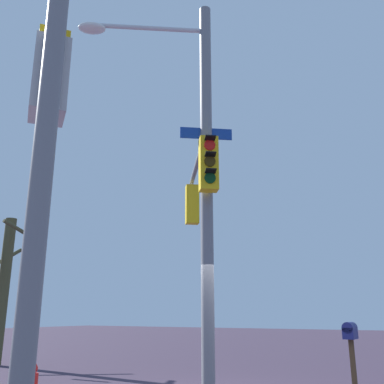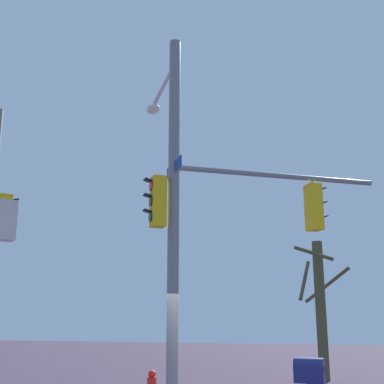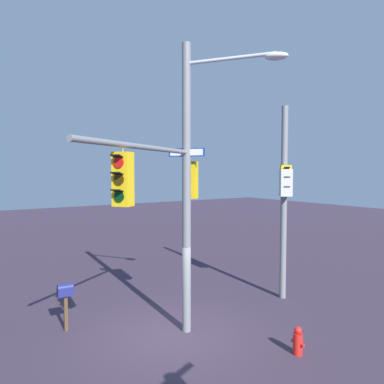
{
  "view_description": "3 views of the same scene",
  "coord_description": "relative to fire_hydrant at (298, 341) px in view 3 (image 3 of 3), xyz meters",
  "views": [
    {
      "loc": [
        -3.88,
        8.01,
        1.59
      ],
      "look_at": [
        0.24,
        0.72,
        3.94
      ],
      "focal_mm": 40.66,
      "sensor_mm": 36.0,
      "label": 1
    },
    {
      "loc": [
        -10.26,
        -3.41,
        1.92
      ],
      "look_at": [
        0.33,
        0.16,
        4.73
      ],
      "focal_mm": 48.68,
      "sensor_mm": 36.0,
      "label": 2
    },
    {
      "loc": [
        8.94,
        -5.35,
        4.71
      ],
      "look_at": [
        0.35,
        0.46,
        4.12
      ],
      "focal_mm": 34.62,
      "sensor_mm": 36.0,
      "label": 3
    }
  ],
  "objects": [
    {
      "name": "mailbox",
      "position": [
        -4.77,
        -4.55,
        0.76
      ],
      "size": [
        0.27,
        0.45,
        1.41
      ],
      "rotation": [
        0.0,
        0.0,
        3.08
      ],
      "color": "#4C3823",
      "rests_on": "ground"
    },
    {
      "name": "ground_plane",
      "position": [
        -2.8,
        -2.08,
        -0.34
      ],
      "size": [
        80.0,
        80.0,
        0.0
      ],
      "primitive_type": "plane",
      "color": "#392C3D"
    },
    {
      "name": "fire_hydrant",
      "position": [
        0.0,
        0.0,
        0.0
      ],
      "size": [
        0.38,
        0.24,
        0.73
      ],
      "color": "red",
      "rests_on": "ground"
    },
    {
      "name": "secondary_pole_assembly",
      "position": [
        -3.04,
        2.83,
        3.55
      ],
      "size": [
        0.73,
        0.67,
        7.06
      ],
      "rotation": [
        0.0,
        0.0,
        5.6
      ],
      "color": "slate",
      "rests_on": "ground"
    },
    {
      "name": "main_signal_pole_assembly",
      "position": [
        -2.3,
        -2.02,
        4.26
      ],
      "size": [
        3.33,
        5.88,
        8.33
      ],
      "rotation": [
        0.0,
        0.0,
        5.31
      ],
      "color": "slate",
      "rests_on": "ground"
    }
  ]
}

